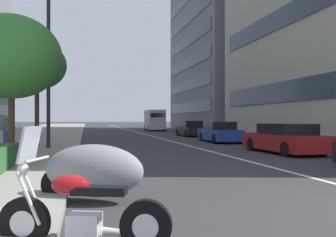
{
  "coord_description": "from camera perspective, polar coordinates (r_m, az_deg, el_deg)",
  "views": [
    {
      "loc": [
        -4.43,
        5.81,
        1.55
      ],
      "look_at": [
        13.5,
        1.85,
        1.58
      ],
      "focal_mm": 39.63,
      "sensor_mm": 36.0,
      "label": 1
    }
  ],
  "objects": [
    {
      "name": "car_mid_block_traffic",
      "position": [
        33.21,
        3.52,
        -1.61
      ],
      "size": [
        4.21,
        1.88,
        1.39
      ],
      "rotation": [
        0.0,
        0.0,
        0.02
      ],
      "color": "black",
      "rests_on": "ground"
    },
    {
      "name": "delivery_van_ahead",
      "position": [
        49.09,
        -2.08,
        -0.2
      ],
      "size": [
        5.63,
        2.36,
        2.72
      ],
      "rotation": [
        0.0,
        0.0,
        -0.04
      ],
      "color": "#B7B7BC",
      "rests_on": "ground"
    },
    {
      "name": "sidewalk_right_plaza",
      "position": [
        34.91,
        -21.62,
        -2.5
      ],
      "size": [
        160.0,
        10.41,
        0.15
      ],
      "primitive_type": "cube",
      "color": "gray",
      "rests_on": "ground"
    },
    {
      "name": "pedestrian_on_plaza",
      "position": [
        18.19,
        -23.52,
        -1.82
      ],
      "size": [
        0.47,
        0.4,
        1.68
      ],
      "rotation": [
        0.0,
        0.0,
        1.98
      ],
      "color": "#33478C",
      "rests_on": "sidewalk_right_plaza"
    },
    {
      "name": "street_tree_by_lamp_post",
      "position": [
        14.37,
        -22.92,
        8.71
      ],
      "size": [
        3.48,
        3.48,
        5.08
      ],
      "color": "#473323",
      "rests_on": "sidewalk_right_plaza"
    },
    {
      "name": "car_following_behind",
      "position": [
        25.07,
        7.95,
        -2.16
      ],
      "size": [
        4.55,
        1.94,
        1.38
      ],
      "rotation": [
        0.0,
        0.0,
        -0.02
      ],
      "color": "navy",
      "rests_on": "ground"
    },
    {
      "name": "motorcycle_second_in_row",
      "position": [
        7.08,
        -11.5,
        -7.89
      ],
      "size": [
        1.56,
        2.08,
        1.08
      ],
      "rotation": [
        0.0,
        0.0,
        1.12
      ],
      "color": "gray",
      "rests_on": "ground"
    },
    {
      "name": "lane_centre_stripe",
      "position": [
        39.89,
        -4.08,
        -2.3
      ],
      "size": [
        110.0,
        0.16,
        0.01
      ],
      "primitive_type": "cube",
      "color": "silver",
      "rests_on": "ground"
    },
    {
      "name": "motorcycle_far_end_row",
      "position": [
        4.65,
        -13.25,
        -13.98
      ],
      "size": [
        0.85,
        2.02,
        1.46
      ],
      "rotation": [
        0.0,
        0.0,
        1.26
      ],
      "color": "black",
      "rests_on": "ground"
    },
    {
      "name": "street_lamp_with_banners",
      "position": [
        19.2,
        -16.89,
        10.45
      ],
      "size": [
        1.26,
        2.41,
        8.2
      ],
      "color": "#232326",
      "rests_on": "sidewalk_right_plaza"
    },
    {
      "name": "street_tree_mid_sidewalk",
      "position": [
        19.88,
        -19.51,
        7.71
      ],
      "size": [
        2.9,
        2.9,
        5.35
      ],
      "color": "#473323",
      "rests_on": "sidewalk_right_plaza"
    },
    {
      "name": "car_lead_in_lane",
      "position": [
        17.66,
        17.51,
        -3.04
      ],
      "size": [
        4.73,
        2.0,
        1.34
      ],
      "rotation": [
        0.0,
        0.0,
        0.02
      ],
      "color": "maroon",
      "rests_on": "ground"
    }
  ]
}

